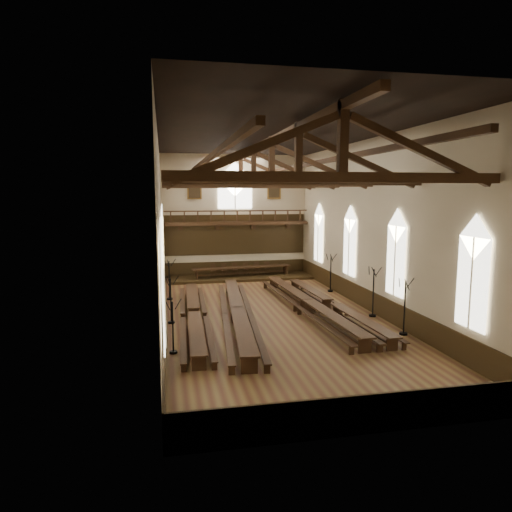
{
  "coord_description": "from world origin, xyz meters",
  "views": [
    {
      "loc": [
        -5.82,
        -24.39,
        6.9
      ],
      "look_at": [
        -0.56,
        1.5,
        3.22
      ],
      "focal_mm": 32.0,
      "sensor_mm": 36.0,
      "label": 1
    }
  ],
  "objects_px": {
    "refectory_row_a": "(194,313)",
    "candelabrum_right_mid": "(373,301)",
    "refectory_row_b": "(238,311)",
    "candelabrum_left_far": "(170,287)",
    "candelabrum_left_near": "(173,337)",
    "candelabrum_right_far": "(330,280)",
    "candelabrum_left_mid": "(171,309)",
    "refectory_row_d": "(332,304)",
    "candelabrum_right_near": "(404,318)",
    "high_table": "(242,268)",
    "dais": "(242,277)",
    "refectory_row_c": "(308,303)"
  },
  "relations": [
    {
      "from": "refectory_row_a",
      "to": "refectory_row_d",
      "type": "xyz_separation_m",
      "value": [
        7.93,
        0.43,
        -0.02
      ]
    },
    {
      "from": "refectory_row_b",
      "to": "candelabrum_right_near",
      "type": "distance_m",
      "value": 8.51
    },
    {
      "from": "refectory_row_d",
      "to": "high_table",
      "type": "bearing_deg",
      "value": 105.89
    },
    {
      "from": "refectory_row_b",
      "to": "candelabrum_right_far",
      "type": "xyz_separation_m",
      "value": [
        7.57,
        6.14,
        0.22
      ]
    },
    {
      "from": "refectory_row_c",
      "to": "candelabrum_left_far",
      "type": "xyz_separation_m",
      "value": [
        -7.81,
        4.86,
        0.24
      ]
    },
    {
      "from": "refectory_row_c",
      "to": "candelabrum_left_mid",
      "type": "height_order",
      "value": "candelabrum_left_mid"
    },
    {
      "from": "candelabrum_right_far",
      "to": "high_table",
      "type": "bearing_deg",
      "value": 130.75
    },
    {
      "from": "refectory_row_a",
      "to": "candelabrum_right_near",
      "type": "bearing_deg",
      "value": -22.81
    },
    {
      "from": "high_table",
      "to": "candelabrum_right_far",
      "type": "xyz_separation_m",
      "value": [
        5.24,
        -6.08,
        -0.03
      ]
    },
    {
      "from": "candelabrum_left_mid",
      "to": "candelabrum_left_near",
      "type": "bearing_deg",
      "value": -90.0
    },
    {
      "from": "refectory_row_b",
      "to": "candelabrum_left_far",
      "type": "xyz_separation_m",
      "value": [
        -3.53,
        5.96,
        0.21
      ]
    },
    {
      "from": "candelabrum_right_mid",
      "to": "dais",
      "type": "bearing_deg",
      "value": 112.4
    },
    {
      "from": "refectory_row_c",
      "to": "candelabrum_left_mid",
      "type": "relative_size",
      "value": 5.75
    },
    {
      "from": "refectory_row_a",
      "to": "high_table",
      "type": "distance_m",
      "value": 12.81
    },
    {
      "from": "candelabrum_left_near",
      "to": "candelabrum_right_mid",
      "type": "bearing_deg",
      "value": 18.78
    },
    {
      "from": "candelabrum_right_far",
      "to": "refectory_row_a",
      "type": "bearing_deg",
      "value": -149.39
    },
    {
      "from": "candelabrum_right_mid",
      "to": "candelabrum_right_far",
      "type": "xyz_separation_m",
      "value": [
        0.0,
        6.63,
        -0.05
      ]
    },
    {
      "from": "candelabrum_left_near",
      "to": "candelabrum_left_mid",
      "type": "height_order",
      "value": "candelabrum_left_mid"
    },
    {
      "from": "candelabrum_left_near",
      "to": "candelabrum_right_far",
      "type": "relative_size",
      "value": 0.9
    },
    {
      "from": "candelabrum_left_far",
      "to": "candelabrum_right_far",
      "type": "relative_size",
      "value": 0.99
    },
    {
      "from": "refectory_row_a",
      "to": "candelabrum_left_far",
      "type": "bearing_deg",
      "value": 102.0
    },
    {
      "from": "refectory_row_b",
      "to": "candelabrum_left_far",
      "type": "bearing_deg",
      "value": 120.63
    },
    {
      "from": "candelabrum_right_near",
      "to": "candelabrum_right_mid",
      "type": "xyz_separation_m",
      "value": [
        0.0,
        3.39,
        0.01
      ]
    },
    {
      "from": "candelabrum_left_near",
      "to": "candelabrum_left_mid",
      "type": "distance_m",
      "value": 4.69
    },
    {
      "from": "refectory_row_b",
      "to": "candelabrum_right_far",
      "type": "height_order",
      "value": "candelabrum_right_far"
    },
    {
      "from": "refectory_row_b",
      "to": "candelabrum_left_mid",
      "type": "bearing_deg",
      "value": 173.09
    },
    {
      "from": "refectory_row_d",
      "to": "candelabrum_left_mid",
      "type": "xyz_separation_m",
      "value": [
        -9.14,
        -0.29,
        0.28
      ]
    },
    {
      "from": "high_table",
      "to": "refectory_row_a",
      "type": "bearing_deg",
      "value": -111.31
    },
    {
      "from": "refectory_row_a",
      "to": "candelabrum_left_mid",
      "type": "bearing_deg",
      "value": 173.4
    },
    {
      "from": "candelabrum_left_mid",
      "to": "candelabrum_left_far",
      "type": "bearing_deg",
      "value": 90.0
    },
    {
      "from": "candelabrum_left_far",
      "to": "dais",
      "type": "bearing_deg",
      "value": 46.9
    },
    {
      "from": "refectory_row_c",
      "to": "candelabrum_right_near",
      "type": "height_order",
      "value": "candelabrum_right_near"
    },
    {
      "from": "refectory_row_d",
      "to": "candelabrum_left_far",
      "type": "height_order",
      "value": "candelabrum_left_far"
    },
    {
      "from": "candelabrum_left_far",
      "to": "candelabrum_right_mid",
      "type": "bearing_deg",
      "value": -30.15
    },
    {
      "from": "refectory_row_d",
      "to": "candelabrum_left_far",
      "type": "relative_size",
      "value": 5.21
    },
    {
      "from": "dais",
      "to": "candelabrum_right_mid",
      "type": "relative_size",
      "value": 4.0
    },
    {
      "from": "dais",
      "to": "candelabrum_right_near",
      "type": "distance_m",
      "value": 16.95
    },
    {
      "from": "high_table",
      "to": "candelabrum_left_far",
      "type": "xyz_separation_m",
      "value": [
        -5.86,
        -6.26,
        -0.03
      ]
    },
    {
      "from": "candelabrum_left_near",
      "to": "candelabrum_right_far",
      "type": "height_order",
      "value": "candelabrum_right_far"
    },
    {
      "from": "candelabrum_right_mid",
      "to": "refectory_row_b",
      "type": "bearing_deg",
      "value": 176.32
    },
    {
      "from": "dais",
      "to": "candelabrum_left_mid",
      "type": "relative_size",
      "value": 4.44
    },
    {
      "from": "candelabrum_right_far",
      "to": "dais",
      "type": "bearing_deg",
      "value": 130.75
    },
    {
      "from": "refectory_row_b",
      "to": "candelabrum_left_mid",
      "type": "distance_m",
      "value": 3.56
    },
    {
      "from": "refectory_row_c",
      "to": "refectory_row_d",
      "type": "xyz_separation_m",
      "value": [
        1.33,
        -0.38,
        -0.07
      ]
    },
    {
      "from": "refectory_row_a",
      "to": "candelabrum_right_mid",
      "type": "bearing_deg",
      "value": -4.48
    },
    {
      "from": "candelabrum_right_mid",
      "to": "candelabrum_left_mid",
      "type": "bearing_deg",
      "value": 175.29
    },
    {
      "from": "candelabrum_left_far",
      "to": "candelabrum_left_near",
      "type": "bearing_deg",
      "value": -90.0
    },
    {
      "from": "dais",
      "to": "candelabrum_right_far",
      "type": "height_order",
      "value": "candelabrum_right_far"
    },
    {
      "from": "refectory_row_a",
      "to": "dais",
      "type": "xyz_separation_m",
      "value": [
        4.66,
        11.94,
        -0.42
      ]
    },
    {
      "from": "refectory_row_c",
      "to": "refectory_row_d",
      "type": "relative_size",
      "value": 1.06
    }
  ]
}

